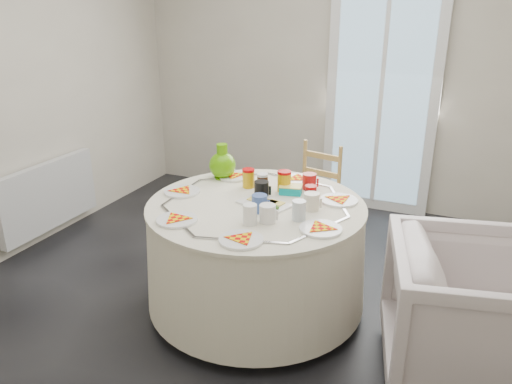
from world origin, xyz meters
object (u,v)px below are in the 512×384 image
at_px(green_pitcher, 222,158).
at_px(table, 256,254).
at_px(radiator, 49,196).
at_px(wooden_chair, 311,191).
at_px(armchair, 473,314).

bearing_deg(green_pitcher, table, -46.07).
height_order(radiator, wooden_chair, wooden_chair).
bearing_deg(radiator, table, -7.05).
distance_m(table, wooden_chair, 0.99).
relative_size(radiator, armchair, 1.19).
bearing_deg(green_pitcher, radiator, 178.14).
distance_m(radiator, wooden_chair, 2.16).
bearing_deg(green_pitcher, wooden_chair, 49.27).
xyz_separation_m(table, green_pitcher, (-0.40, 0.35, 0.49)).
relative_size(radiator, table, 0.73).
bearing_deg(armchair, wooden_chair, 34.12).
xyz_separation_m(wooden_chair, armchair, (1.23, -1.16, -0.08)).
xyz_separation_m(table, wooden_chair, (0.05, 0.99, 0.09)).
bearing_deg(table, radiator, 172.95).
distance_m(radiator, green_pitcher, 1.65).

